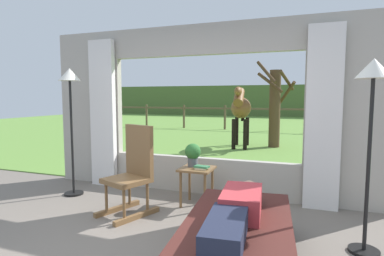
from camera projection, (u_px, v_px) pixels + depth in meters
name	position (u px, v px, depth m)	size (l,w,h in m)	color
back_wall_with_window	(202.00, 112.00, 4.77)	(5.20, 0.12, 2.55)	#ADA599
curtain_panel_left	(103.00, 114.00, 5.22)	(0.44, 0.10, 2.40)	silver
curtain_panel_right	(323.00, 119.00, 4.07)	(0.44, 0.10, 2.40)	silver
outdoor_pasture_lawn	(273.00, 128.00, 15.08)	(36.00, 21.68, 0.02)	olive
distant_hill_ridge	(287.00, 101.00, 24.16)	(36.00, 2.00, 2.40)	#4A6131
recliner_sofa	(238.00, 242.00, 2.73)	(1.07, 1.78, 0.42)	black
reclining_person	(237.00, 210.00, 2.65)	(0.40, 1.44, 0.22)	#B23338
rocking_chair	(133.00, 171.00, 4.00)	(0.67, 0.80, 1.12)	brown
side_table	(197.00, 175.00, 4.29)	(0.44, 0.44, 0.52)	brown
potted_plant	(193.00, 153.00, 4.34)	(0.22, 0.22, 0.32)	#4C5156
book_stack	(202.00, 167.00, 4.19)	(0.21, 0.14, 0.05)	beige
floor_lamp_left	(70.00, 93.00, 4.65)	(0.32, 0.32, 1.90)	black
floor_lamp_right	(372.00, 97.00, 2.86)	(0.32, 0.32, 1.82)	black
horse	(241.00, 108.00, 9.02)	(0.69, 1.82, 1.73)	brown
pasture_tree	(275.00, 106.00, 9.13)	(1.14, 1.15, 2.51)	#4C3823
pasture_fence_line	(270.00, 114.00, 13.59)	(16.10, 0.10, 1.10)	brown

